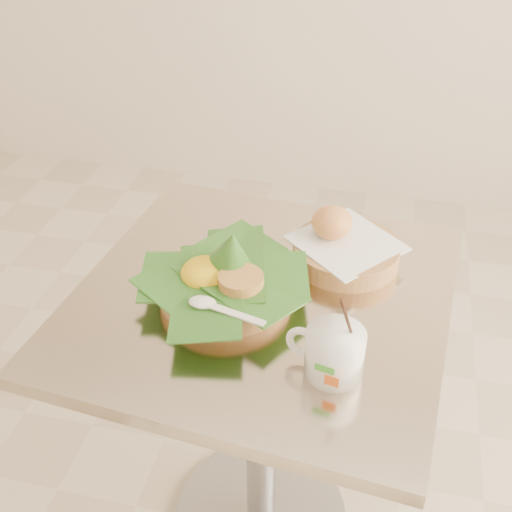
% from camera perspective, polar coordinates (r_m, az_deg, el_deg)
% --- Properties ---
extents(cafe_table, '(0.76, 0.76, 0.75)m').
position_cam_1_polar(cafe_table, '(1.38, 0.51, -10.45)').
color(cafe_table, gray).
rests_on(cafe_table, floor).
extents(rice_basket, '(0.31, 0.31, 0.16)m').
position_cam_1_polar(rice_basket, '(1.21, -2.82, -1.88)').
color(rice_basket, tan).
rests_on(rice_basket, cafe_table).
extents(bread_basket, '(0.26, 0.26, 0.11)m').
position_cam_1_polar(bread_basket, '(1.32, 7.78, 0.83)').
color(bread_basket, tan).
rests_on(bread_basket, cafe_table).
extents(coffee_mug, '(0.13, 0.10, 0.17)m').
position_cam_1_polar(coffee_mug, '(1.06, 6.86, -8.41)').
color(coffee_mug, white).
rests_on(coffee_mug, cafe_table).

